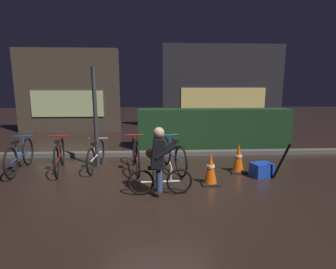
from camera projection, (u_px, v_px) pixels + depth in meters
The scene contains 16 objects.
ground_plane at pixel (160, 183), 5.39m from camera, with size 40.00×40.00×0.00m, color black.
sidewalk_curb at pixel (158, 153), 7.54m from camera, with size 12.00×0.24×0.12m, color #56544F.
hedge_row at pixel (214, 128), 8.42m from camera, with size 4.80×0.70×1.25m, color #19381C.
storefront_left at pixel (69, 91), 11.27m from camera, with size 4.29×0.54×3.52m.
storefront_right at pixel (222, 87), 12.27m from camera, with size 5.59×0.54×3.84m.
street_post at pixel (96, 118), 6.28m from camera, with size 0.10×0.10×2.41m, color #2D2D33.
parked_bike_leftmost at pixel (20, 156), 6.09m from camera, with size 0.46×1.71×0.79m.
parked_bike_left_mid at pixel (59, 156), 6.12m from camera, with size 0.50×1.70×0.80m.
parked_bike_center_left at pixel (96, 155), 6.30m from camera, with size 0.46×1.53×0.71m.
parked_bike_center_right at pixel (136, 155), 6.20m from camera, with size 0.46×1.73×0.80m.
parked_bike_right_mid at pixel (173, 155), 6.19m from camera, with size 0.56×1.69×0.80m.
traffic_cone_near at pixel (211, 169), 5.29m from camera, with size 0.36×0.36×0.65m.
traffic_cone_far at pixel (238, 158), 6.04m from camera, with size 0.36×0.36×0.67m.
blue_crate at pixel (262, 170), 5.77m from camera, with size 0.44×0.32×0.30m, color #193DB7.
cyclist at pixel (159, 161), 4.74m from camera, with size 1.19×0.51×1.25m.
closed_umbrella at pixel (281, 161), 5.50m from camera, with size 0.05×0.05×0.85m, color black.
Camera 1 is at (-0.09, -5.13, 1.95)m, focal length 28.13 mm.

